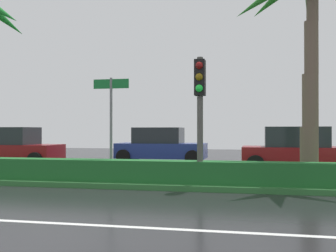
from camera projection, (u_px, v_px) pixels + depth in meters
ground_plane at (140, 178)px, 13.94m from camera, size 90.00×42.00×0.10m
near_lane_divider_stripe at (28, 222)px, 7.09m from camera, size 81.00×0.14×0.01m
median_strip at (131, 178)px, 12.96m from camera, size 85.50×4.00×0.15m
median_hedge at (116, 170)px, 11.59m from camera, size 76.50×0.70×0.60m
traffic_signal_median_right at (200, 96)px, 10.95m from camera, size 0.28×0.43×3.39m
street_name_sign at (111, 114)px, 12.26m from camera, size 1.10×0.08×3.00m
car_in_traffic_leading at (11, 147)px, 18.25m from camera, size 4.30×2.02×1.72m
car_in_traffic_second at (161, 146)px, 20.01m from camera, size 4.30×2.02×1.72m
car_in_traffic_third at (299, 150)px, 15.55m from camera, size 4.30×2.02×1.72m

